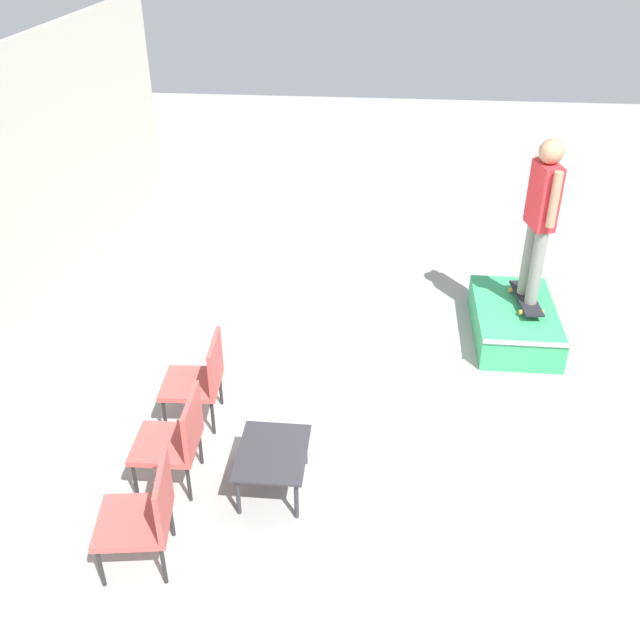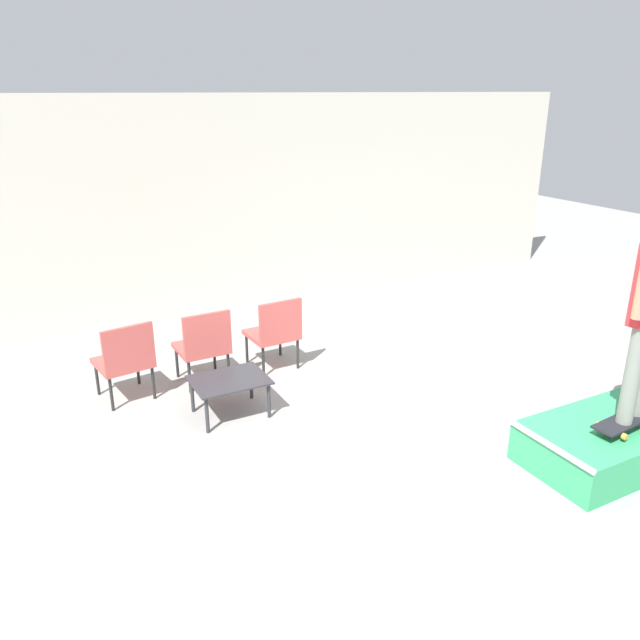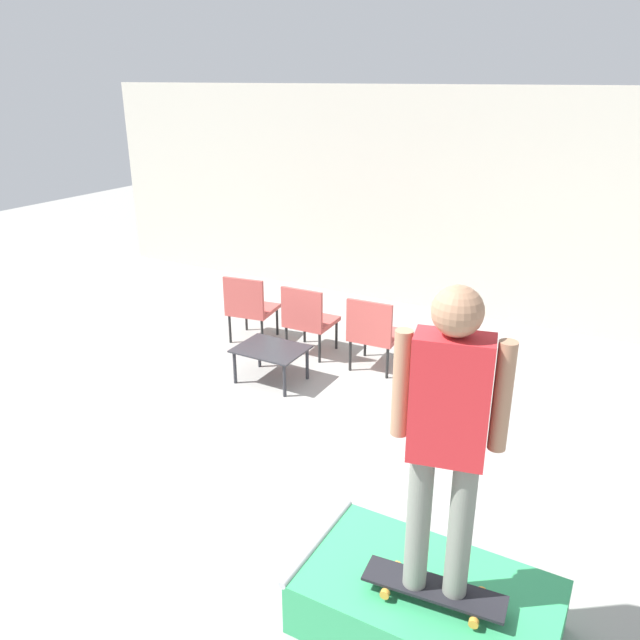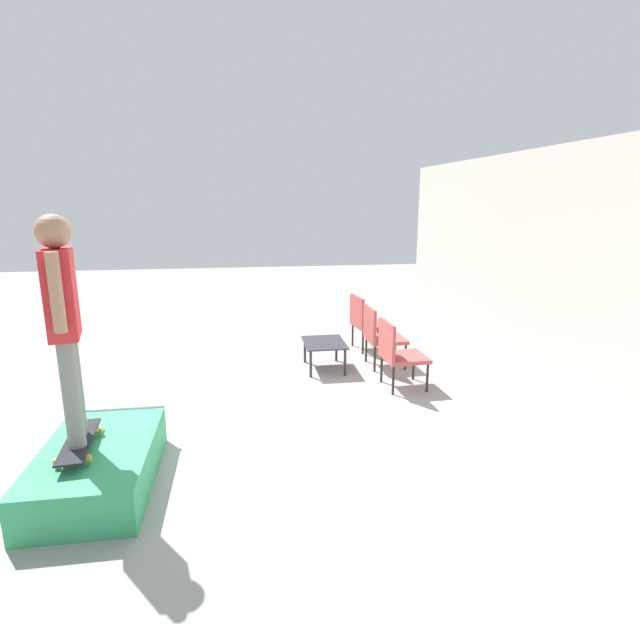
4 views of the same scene
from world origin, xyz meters
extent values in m
plane|color=gray|center=(0.00, 0.00, 0.00)|extent=(24.00, 24.00, 0.00)
cube|color=beige|center=(0.00, 4.36, 1.50)|extent=(12.00, 0.06, 3.00)
cube|color=#339E60|center=(1.47, -1.00, 0.18)|extent=(1.47, 0.86, 0.36)
cylinder|color=#B7B7BC|center=(0.74, -1.00, 0.36)|extent=(0.05, 0.86, 0.05)
cube|color=black|center=(1.54, -1.10, 0.44)|extent=(0.81, 0.27, 0.02)
cylinder|color=gold|center=(1.77, -0.96, 0.41)|extent=(0.06, 0.03, 0.05)
cylinder|color=gold|center=(1.28, -1.01, 0.41)|extent=(0.06, 0.03, 0.05)
cylinder|color=gold|center=(1.31, -1.24, 0.41)|extent=(0.06, 0.03, 0.05)
cylinder|color=gray|center=(1.43, -1.13, 0.88)|extent=(0.13, 0.13, 0.84)
cube|color=#2D2D33|center=(-1.13, 1.31, 0.38)|extent=(0.73, 0.56, 0.02)
cylinder|color=#2D2D33|center=(-1.44, 1.08, 0.19)|extent=(0.04, 0.04, 0.37)
cylinder|color=#2D2D33|center=(-0.82, 1.08, 0.19)|extent=(0.04, 0.04, 0.37)
cylinder|color=#2D2D33|center=(-1.44, 1.54, 0.19)|extent=(0.04, 0.04, 0.37)
cylinder|color=#2D2D33|center=(-0.82, 1.54, 0.19)|extent=(0.04, 0.04, 0.37)
cylinder|color=black|center=(-1.78, 2.44, 0.18)|extent=(0.03, 0.03, 0.37)
cylinder|color=black|center=(-2.22, 2.37, 0.18)|extent=(0.03, 0.03, 0.37)
cylinder|color=black|center=(-1.72, 2.00, 0.18)|extent=(0.03, 0.03, 0.37)
cylinder|color=black|center=(-2.15, 1.94, 0.18)|extent=(0.03, 0.03, 0.37)
cube|color=#B74C47|center=(-1.97, 2.19, 0.39)|extent=(0.59, 0.59, 0.05)
cube|color=#B74C47|center=(-1.93, 1.95, 0.64)|extent=(0.52, 0.12, 0.45)
cylinder|color=black|center=(-0.92, 2.41, 0.18)|extent=(0.03, 0.03, 0.37)
cylinder|color=black|center=(-1.36, 2.40, 0.18)|extent=(0.03, 0.03, 0.37)
cylinder|color=black|center=(-0.90, 1.97, 0.18)|extent=(0.03, 0.03, 0.37)
cylinder|color=black|center=(-1.34, 1.96, 0.18)|extent=(0.03, 0.03, 0.37)
cube|color=#B74C47|center=(-1.13, 2.19, 0.39)|extent=(0.53, 0.53, 0.05)
cube|color=#B74C47|center=(-1.12, 1.95, 0.64)|extent=(0.52, 0.05, 0.45)
cylinder|color=black|center=(-0.08, 2.42, 0.18)|extent=(0.03, 0.03, 0.37)
cylinder|color=black|center=(-0.52, 2.40, 0.18)|extent=(0.03, 0.03, 0.37)
cylinder|color=black|center=(-0.06, 1.98, 0.18)|extent=(0.03, 0.03, 0.37)
cylinder|color=black|center=(-0.50, 1.96, 0.18)|extent=(0.03, 0.03, 0.37)
cube|color=#B74C47|center=(-0.29, 2.19, 0.39)|extent=(0.55, 0.55, 0.05)
cube|color=#B74C47|center=(-0.28, 1.95, 0.64)|extent=(0.52, 0.07, 0.45)
camera|label=1|loc=(-5.45, 0.51, 4.28)|focal=40.00mm
camera|label=2|loc=(-2.92, -3.96, 3.04)|focal=35.00mm
camera|label=3|loc=(2.29, -3.75, 3.09)|focal=35.00mm
camera|label=4|loc=(5.41, 0.24, 2.32)|focal=28.00mm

